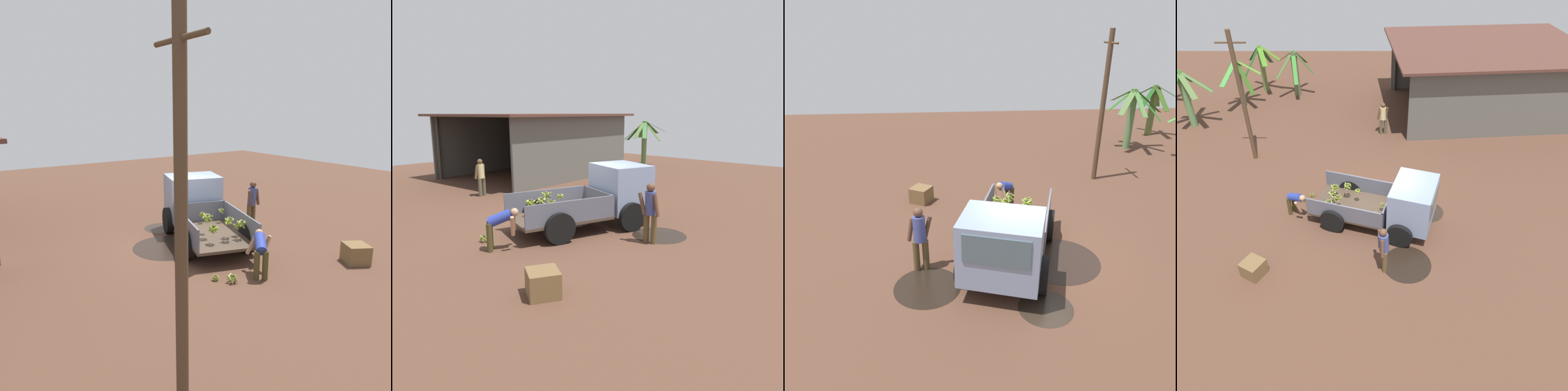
% 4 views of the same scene
% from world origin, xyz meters
% --- Properties ---
extents(ground, '(36.00, 36.00, 0.00)m').
position_xyz_m(ground, '(0.00, 0.00, 0.00)').
color(ground, '#533527').
extents(mud_patch_0, '(1.52, 1.52, 0.01)m').
position_xyz_m(mud_patch_0, '(0.91, -2.61, 0.00)').
color(mud_patch_0, black).
rests_on(mud_patch_0, ground).
extents(mud_patch_1, '(2.06, 2.06, 0.01)m').
position_xyz_m(mud_patch_1, '(0.11, 0.63, 0.00)').
color(mud_patch_1, black).
rests_on(mud_patch_1, ground).
extents(mud_patch_2, '(1.17, 1.17, 0.01)m').
position_xyz_m(mud_patch_2, '(1.83, -0.12, 0.00)').
color(mud_patch_2, '#2C221A').
rests_on(mud_patch_2, ground).
extents(cargo_truck, '(4.45, 2.91, 1.85)m').
position_xyz_m(cargo_truck, '(0.73, -0.84, 0.97)').
color(cargo_truck, '#48382B').
rests_on(cargo_truck, ground).
extents(utility_pole, '(1.12, 0.18, 5.32)m').
position_xyz_m(utility_pole, '(-5.25, 3.50, 2.73)').
color(utility_pole, '#513926').
rests_on(utility_pole, ground).
extents(banana_palm_4, '(2.36, 1.96, 2.60)m').
position_xyz_m(banana_palm_4, '(-11.27, 8.71, 1.36)').
color(banana_palm_4, '#576934').
rests_on(banana_palm_4, ground).
extents(banana_palm_5, '(2.37, 2.49, 2.77)m').
position_xyz_m(banana_palm_5, '(-8.98, 6.47, 1.50)').
color(banana_palm_5, '#58814D').
rests_on(banana_palm_5, ground).
extents(person_foreground_visitor, '(0.37, 0.63, 1.63)m').
position_xyz_m(person_foreground_visitor, '(0.17, -2.77, 0.90)').
color(person_foreground_visitor, brown).
rests_on(person_foreground_visitor, ground).
extents(person_worker_loading, '(0.88, 0.81, 1.08)m').
position_xyz_m(person_worker_loading, '(-2.83, -0.30, 0.67)').
color(person_worker_loading, '#403A1B').
rests_on(person_worker_loading, ground).
extents(banana_bunch_on_ground_0, '(0.17, 0.17, 0.15)m').
position_xyz_m(banana_bunch_on_ground_0, '(-2.45, 0.79, 0.08)').
color(banana_bunch_on_ground_0, '#4A4330').
rests_on(banana_bunch_on_ground_0, ground).
extents(banana_bunch_on_ground_1, '(0.27, 0.27, 0.22)m').
position_xyz_m(banana_bunch_on_ground_1, '(-2.77, 0.52, 0.13)').
color(banana_bunch_on_ground_1, brown).
rests_on(banana_bunch_on_ground_1, ground).
extents(wooden_crate_0, '(0.81, 0.81, 0.51)m').
position_xyz_m(wooden_crate_0, '(-3.71, -2.99, 0.26)').
color(wooden_crate_0, brown).
rests_on(wooden_crate_0, ground).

